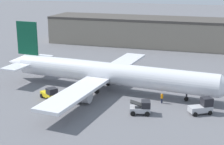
% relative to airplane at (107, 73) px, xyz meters
% --- Properties ---
extents(ground_plane, '(400.00, 400.00, 0.00)m').
position_rel_airplane_xyz_m(ground_plane, '(1.03, -0.10, -3.21)').
color(ground_plane, slate).
extents(terminal_building, '(90.70, 13.46, 8.24)m').
position_rel_airplane_xyz_m(terminal_building, '(14.27, 43.73, 0.92)').
color(terminal_building, gray).
rests_on(terminal_building, ground_plane).
extents(airplane, '(44.89, 37.76, 11.66)m').
position_rel_airplane_xyz_m(airplane, '(0.00, 0.00, 0.00)').
color(airplane, white).
rests_on(airplane, ground_plane).
extents(ground_crew_worker, '(0.39, 0.39, 1.77)m').
position_rel_airplane_xyz_m(ground_crew_worker, '(10.69, -3.60, -2.26)').
color(ground_crew_worker, '#1E2338').
rests_on(ground_crew_worker, ground_plane).
extents(baggage_tug, '(3.78, 3.40, 2.10)m').
position_rel_airplane_xyz_m(baggage_tug, '(-7.67, -7.35, -2.23)').
color(baggage_tug, yellow).
rests_on(baggage_tug, ground_plane).
extents(belt_loader_truck, '(3.42, 2.81, 2.05)m').
position_rel_airplane_xyz_m(belt_loader_truck, '(8.51, -9.00, -2.21)').
color(belt_loader_truck, '#B2B2B7').
rests_on(belt_loader_truck, ground_plane).
extents(pushback_tug, '(3.80, 3.19, 2.50)m').
position_rel_airplane_xyz_m(pushback_tug, '(17.27, -6.16, -2.09)').
color(pushback_tug, '#B2B2B7').
rests_on(pushback_tug, ground_plane).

